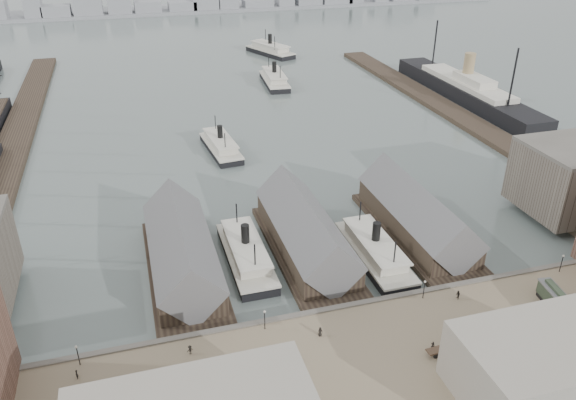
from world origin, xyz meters
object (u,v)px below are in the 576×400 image
object	(u,v)px
ferry_docked_west	(246,253)
horse_cart_right	(445,350)
ocean_steamer	(466,90)
horse_cart_center	(284,357)
tram	(557,301)

from	to	relation	value
ferry_docked_west	horse_cart_right	xyz separation A→B (m)	(24.24, -37.68, 0.54)
ocean_steamer	ferry_docked_west	bearing A→B (deg)	-140.93
ferry_docked_west	horse_cart_center	xyz separation A→B (m)	(-0.97, -32.02, 0.61)
horse_cart_right	tram	bearing A→B (deg)	-83.49
horse_cart_right	horse_cart_center	bearing A→B (deg)	73.80
tram	horse_cart_center	distance (m)	50.05
ocean_steamer	horse_cart_right	bearing A→B (deg)	-123.30
ocean_steamer	horse_cart_center	bearing A→B (deg)	-132.10
ferry_docked_west	tram	world-z (taller)	ferry_docked_west
ocean_steamer	tram	world-z (taller)	ocean_steamer
horse_cart_center	ferry_docked_west	bearing A→B (deg)	13.60
ferry_docked_west	horse_cart_right	size ratio (longest dim) A/B	5.76
horse_cart_center	horse_cart_right	bearing A→B (deg)	-87.33
tram	horse_cart_right	size ratio (longest dim) A/B	2.18
tram	horse_cart_center	bearing A→B (deg)	-172.64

